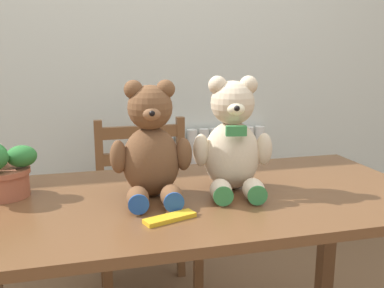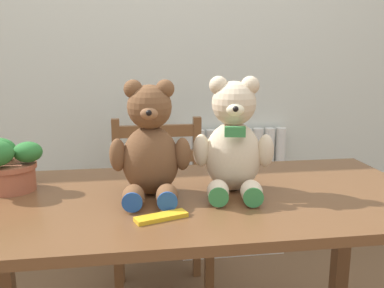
{
  "view_description": "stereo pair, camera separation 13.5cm",
  "coord_description": "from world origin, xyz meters",
  "px_view_note": "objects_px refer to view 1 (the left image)",
  "views": [
    {
      "loc": [
        -0.34,
        -0.88,
        1.23
      ],
      "look_at": [
        -0.0,
        0.4,
        0.94
      ],
      "focal_mm": 40.0,
      "sensor_mm": 36.0,
      "label": 1
    },
    {
      "loc": [
        -0.2,
        -0.91,
        1.23
      ],
      "look_at": [
        -0.0,
        0.4,
        0.94
      ],
      "focal_mm": 40.0,
      "sensor_mm": 36.0,
      "label": 2
    }
  ],
  "objects_px": {
    "wooden_chair_behind": "(146,211)",
    "teddy_bear_left": "(151,148)",
    "teddy_bear_right": "(233,142)",
    "chocolate_bar": "(170,218)",
    "potted_plant": "(0,169)"
  },
  "relations": [
    {
      "from": "wooden_chair_behind",
      "to": "teddy_bear_left",
      "type": "relative_size",
      "value": 2.45
    },
    {
      "from": "teddy_bear_right",
      "to": "chocolate_bar",
      "type": "height_order",
      "value": "teddy_bear_right"
    },
    {
      "from": "wooden_chair_behind",
      "to": "teddy_bear_left",
      "type": "bearing_deg",
      "value": 83.7
    },
    {
      "from": "teddy_bear_left",
      "to": "potted_plant",
      "type": "height_order",
      "value": "teddy_bear_left"
    },
    {
      "from": "teddy_bear_right",
      "to": "wooden_chair_behind",
      "type": "bearing_deg",
      "value": -65.12
    },
    {
      "from": "teddy_bear_right",
      "to": "chocolate_bar",
      "type": "bearing_deg",
      "value": 49.33
    },
    {
      "from": "teddy_bear_left",
      "to": "teddy_bear_right",
      "type": "height_order",
      "value": "teddy_bear_right"
    },
    {
      "from": "wooden_chair_behind",
      "to": "teddy_bear_right",
      "type": "xyz_separation_m",
      "value": [
        0.19,
        -0.72,
        0.49
      ]
    },
    {
      "from": "wooden_chair_behind",
      "to": "chocolate_bar",
      "type": "distance_m",
      "value": 0.98
    },
    {
      "from": "teddy_bear_right",
      "to": "chocolate_bar",
      "type": "distance_m",
      "value": 0.35
    },
    {
      "from": "teddy_bear_left",
      "to": "chocolate_bar",
      "type": "xyz_separation_m",
      "value": [
        0.02,
        -0.2,
        -0.15
      ]
    },
    {
      "from": "teddy_bear_left",
      "to": "teddy_bear_right",
      "type": "distance_m",
      "value": 0.26
    },
    {
      "from": "potted_plant",
      "to": "teddy_bear_left",
      "type": "bearing_deg",
      "value": -13.81
    },
    {
      "from": "wooden_chair_behind",
      "to": "potted_plant",
      "type": "distance_m",
      "value": 0.91
    },
    {
      "from": "teddy_bear_right",
      "to": "potted_plant",
      "type": "relative_size",
      "value": 1.82
    }
  ]
}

